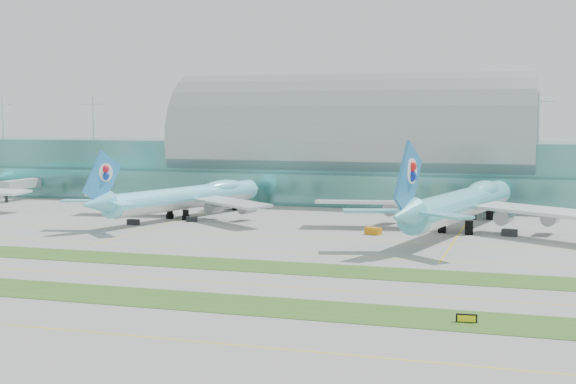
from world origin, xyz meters
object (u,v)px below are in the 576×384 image
(taxiway_sign_east, at_px, (467,318))
(terminal, at_px, (352,158))
(airliner_b, at_px, (187,196))
(airliner_c, at_px, (462,202))

(taxiway_sign_east, bearing_deg, terminal, 103.74)
(airliner_b, bearing_deg, terminal, 78.86)
(terminal, xyz_separation_m, taxiway_sign_east, (51.21, -157.60, -13.63))
(airliner_b, distance_m, taxiway_sign_east, 126.10)
(airliner_b, height_order, taxiway_sign_east, airliner_b)
(terminal, bearing_deg, airliner_c, -57.87)
(terminal, distance_m, taxiway_sign_east, 166.27)
(terminal, height_order, airliner_c, terminal)
(terminal, relative_size, airliner_b, 4.81)
(taxiway_sign_east, bearing_deg, airliner_b, 127.33)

